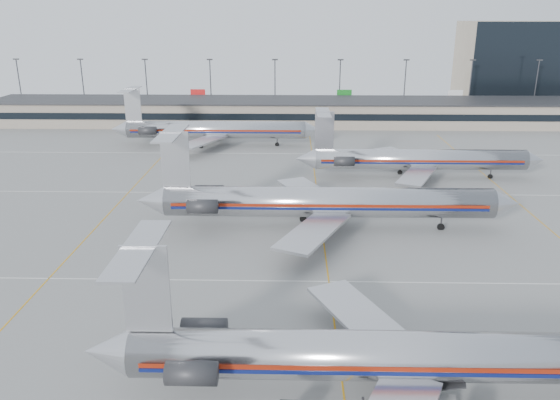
{
  "coord_description": "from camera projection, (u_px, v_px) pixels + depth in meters",
  "views": [
    {
      "loc": [
        -3.95,
        -42.01,
        26.81
      ],
      "look_at": [
        -5.5,
        23.48,
        4.5
      ],
      "focal_mm": 35.0,
      "sensor_mm": 36.0,
      "label": 1
    }
  ],
  "objects": [
    {
      "name": "jet_foreground",
      "position": [
        388.0,
        355.0,
        39.41
      ],
      "size": [
        45.88,
        27.02,
        12.01
      ],
      "color": "silver",
      "rests_on": "ground"
    },
    {
      "name": "jet_second_row",
      "position": [
        320.0,
        202.0,
        70.86
      ],
      "size": [
        49.71,
        29.27,
        13.01
      ],
      "color": "silver",
      "rests_on": "ground"
    },
    {
      "name": "distant_building",
      "position": [
        512.0,
        65.0,
        164.02
      ],
      "size": [
        30.0,
        20.0,
        25.0
      ],
      "primitive_type": "cube",
      "color": "tan",
      "rests_on": "ground"
    },
    {
      "name": "jet_third_row",
      "position": [
        415.0,
        159.0,
        93.36
      ],
      "size": [
        42.29,
        26.02,
        11.56
      ],
      "color": "silver",
      "rests_on": "ground"
    },
    {
      "name": "terminal",
      "position": [
        308.0,
        112.0,
        140.01
      ],
      "size": [
        162.0,
        17.0,
        6.25
      ],
      "color": "gray",
      "rests_on": "ground"
    },
    {
      "name": "apron_markings",
      "position": [
        329.0,
        281.0,
        57.77
      ],
      "size": [
        160.0,
        0.15,
        0.02
      ],
      "primitive_type": "cube",
      "color": "silver",
      "rests_on": "ground"
    },
    {
      "name": "light_mast_row",
      "position": [
        307.0,
        84.0,
        151.53
      ],
      "size": [
        163.6,
        0.4,
        15.28
      ],
      "color": "#38383D",
      "rests_on": "ground"
    },
    {
      "name": "ramp_worker_far",
      "position": [
        431.0,
        389.0,
        40.0
      ],
      "size": [
        0.92,
        0.82,
        1.56
      ],
      "primitive_type": "imported",
      "rotation": [
        0.0,
        0.0,
        -0.36
      ],
      "color": "#D0EB16",
      "rests_on": "ground"
    },
    {
      "name": "belt_loader",
      "position": [
        433.0,
        397.0,
        39.45
      ],
      "size": [
        4.04,
        1.95,
        2.07
      ],
      "rotation": [
        0.0,
        0.0,
        -0.24
      ],
      "color": "#989898",
      "rests_on": "ground"
    },
    {
      "name": "jet_back_row",
      "position": [
        212.0,
        129.0,
        116.51
      ],
      "size": [
        44.9,
        27.62,
        12.28
      ],
      "color": "silver",
      "rests_on": "ground"
    },
    {
      "name": "ground",
      "position": [
        336.0,
        334.0,
        48.31
      ],
      "size": [
        260.0,
        260.0,
        0.0
      ],
      "primitive_type": "plane",
      "color": "gray",
      "rests_on": "ground"
    }
  ]
}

